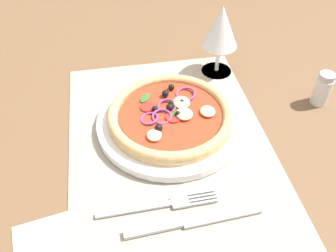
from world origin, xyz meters
The scene contains 8 objects.
ground_plane centered at (0.00, 0.00, -1.20)cm, with size 190.00×140.00×2.40cm, color brown.
placemat centered at (0.00, 0.00, 0.20)cm, with size 48.05×34.17×0.40cm, color #A39984.
plate centered at (-3.83, 0.86, 1.14)cm, with size 26.07×26.07×1.47cm, color white.
pizza centered at (-3.85, 0.91, 2.97)cm, with size 22.09×22.09×2.67cm.
fork centered at (12.72, -3.07, 0.62)cm, with size 2.28×18.02×0.44cm.
knife centered at (16.10, 0.78, 0.65)cm, with size 2.77×20.06×0.62cm.
wine_glass centered at (-18.89, 13.75, 10.36)cm, with size 7.20×7.20×14.90cm.
pepper_shaker centered at (-5.43, 30.44, 3.25)cm, with size 3.20×3.20×6.70cm.
Camera 1 is at (42.98, -8.01, 46.20)cm, focal length 39.18 mm.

